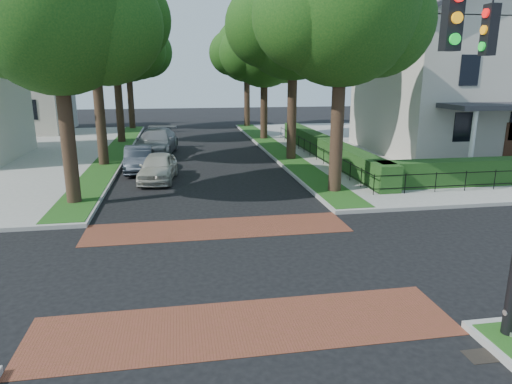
% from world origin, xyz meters
% --- Properties ---
extents(ground, '(120.00, 120.00, 0.00)m').
position_xyz_m(ground, '(0.00, 0.00, 0.00)').
color(ground, black).
rests_on(ground, ground).
extents(sidewalk_ne, '(30.00, 30.00, 0.15)m').
position_xyz_m(sidewalk_ne, '(19.50, 19.00, 0.07)').
color(sidewalk_ne, gray).
rests_on(sidewalk_ne, ground).
extents(crosswalk_far, '(9.00, 2.20, 0.01)m').
position_xyz_m(crosswalk_far, '(0.00, 3.20, 0.01)').
color(crosswalk_far, brown).
rests_on(crosswalk_far, ground).
extents(crosswalk_near, '(9.00, 2.20, 0.01)m').
position_xyz_m(crosswalk_near, '(0.00, -3.20, 0.01)').
color(crosswalk_near, brown).
rests_on(crosswalk_near, ground).
extents(storm_drain, '(0.65, 0.45, 0.01)m').
position_xyz_m(storm_drain, '(4.30, -5.00, 0.01)').
color(storm_drain, black).
rests_on(storm_drain, ground).
extents(grass_strip_ne, '(1.60, 29.80, 0.02)m').
position_xyz_m(grass_strip_ne, '(5.40, 19.10, 0.16)').
color(grass_strip_ne, '#1A4714').
rests_on(grass_strip_ne, sidewalk_ne).
extents(grass_strip_nw, '(1.60, 29.80, 0.02)m').
position_xyz_m(grass_strip_nw, '(-5.40, 19.10, 0.16)').
color(grass_strip_nw, '#1A4714').
rests_on(grass_strip_nw, sidewalk_nw).
extents(tree_right_near, '(7.75, 6.67, 10.66)m').
position_xyz_m(tree_right_near, '(5.60, 7.24, 7.63)').
color(tree_right_near, black).
rests_on(tree_right_near, sidewalk_ne).
extents(tree_right_mid, '(8.25, 7.09, 11.22)m').
position_xyz_m(tree_right_mid, '(5.61, 15.25, 7.99)').
color(tree_right_mid, black).
rests_on(tree_right_mid, sidewalk_ne).
extents(tree_right_far, '(7.25, 6.23, 9.74)m').
position_xyz_m(tree_right_far, '(5.60, 24.22, 6.91)').
color(tree_right_far, black).
rests_on(tree_right_far, sidewalk_ne).
extents(tree_right_back, '(7.50, 6.45, 10.20)m').
position_xyz_m(tree_right_back, '(5.60, 33.23, 7.27)').
color(tree_right_back, black).
rests_on(tree_right_back, sidewalk_ne).
extents(tree_left_near, '(7.50, 6.45, 10.20)m').
position_xyz_m(tree_left_near, '(-5.40, 7.23, 7.27)').
color(tree_left_near, black).
rests_on(tree_left_near, sidewalk_nw).
extents(tree_left_mid, '(8.00, 6.88, 11.48)m').
position_xyz_m(tree_left_mid, '(-5.39, 15.24, 8.34)').
color(tree_left_mid, black).
rests_on(tree_left_mid, sidewalk_nw).
extents(tree_left_far, '(7.00, 6.02, 9.86)m').
position_xyz_m(tree_left_far, '(-5.40, 24.22, 7.12)').
color(tree_left_far, black).
rests_on(tree_left_far, sidewalk_nw).
extents(tree_left_back, '(7.75, 6.66, 10.44)m').
position_xyz_m(tree_left_back, '(-5.40, 33.24, 7.41)').
color(tree_left_back, black).
rests_on(tree_left_back, sidewalk_nw).
extents(hedge_main_road, '(1.00, 18.00, 1.20)m').
position_xyz_m(hedge_main_road, '(7.70, 15.00, 0.75)').
color(hedge_main_road, '#1D4116').
rests_on(hedge_main_road, sidewalk_ne).
extents(fence_main_road, '(0.06, 18.00, 0.90)m').
position_xyz_m(fence_main_road, '(6.90, 15.00, 0.60)').
color(fence_main_road, black).
rests_on(fence_main_road, sidewalk_ne).
extents(house_victorian, '(13.00, 13.05, 12.48)m').
position_xyz_m(house_victorian, '(17.51, 15.92, 6.02)').
color(house_victorian, '#B8B2A5').
rests_on(house_victorian, sidewalk_ne).
extents(house_left_far, '(10.00, 9.00, 10.14)m').
position_xyz_m(house_left_far, '(-15.49, 31.99, 5.04)').
color(house_left_far, '#B8B2A5').
rests_on(house_left_far, sidewalk_nw).
extents(parked_car_front, '(2.09, 4.22, 1.38)m').
position_xyz_m(parked_car_front, '(-2.30, 10.89, 0.69)').
color(parked_car_front, '#BCB9A9').
rests_on(parked_car_front, ground).
extents(parked_car_middle, '(1.64, 4.17, 1.35)m').
position_xyz_m(parked_car_middle, '(-3.43, 13.43, 0.68)').
color(parked_car_middle, black).
rests_on(parked_car_middle, ground).
extents(parked_car_rear, '(3.07, 6.00, 1.67)m').
position_xyz_m(parked_car_rear, '(-2.69, 18.66, 0.83)').
color(parked_car_rear, gray).
rests_on(parked_car_rear, ground).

